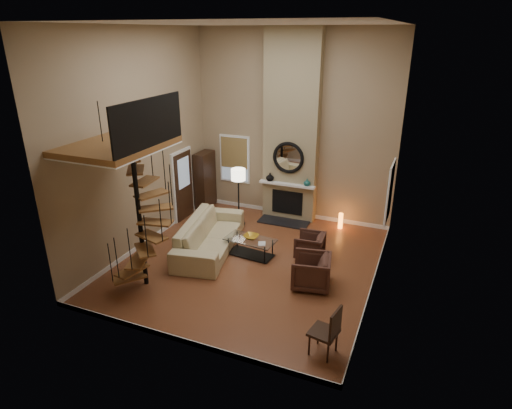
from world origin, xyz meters
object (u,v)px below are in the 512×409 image
at_px(armchair_near, 312,246).
at_px(side_chair, 329,330).
at_px(accent_lamp, 341,221).
at_px(sofa, 209,235).
at_px(coffee_table, 250,245).
at_px(floor_lamp, 238,179).
at_px(hutch, 205,180).
at_px(armchair_far, 315,272).

xyz_separation_m(armchair_near, side_chair, (1.20, -3.28, 0.17)).
bearing_deg(accent_lamp, sofa, -138.92).
relative_size(coffee_table, side_chair, 1.35).
distance_m(sofa, side_chair, 4.73).
xyz_separation_m(armchair_near, floor_lamp, (-2.58, 1.21, 1.06)).
bearing_deg(floor_lamp, coffee_table, -56.77).
distance_m(hutch, side_chair, 7.51).
relative_size(coffee_table, accent_lamp, 2.88).
distance_m(hutch, floor_lamp, 1.80).
height_order(sofa, side_chair, side_chair).
bearing_deg(floor_lamp, armchair_far, -39.04).
relative_size(accent_lamp, side_chair, 0.47).
distance_m(armchair_far, floor_lamp, 3.96).
height_order(armchair_near, accent_lamp, armchair_near).
relative_size(hutch, sofa, 0.60).
bearing_deg(side_chair, accent_lamp, 99.75).
distance_m(accent_lamp, side_chair, 5.40).
relative_size(hutch, armchair_far, 2.10).
bearing_deg(armchair_far, coffee_table, -122.93).
height_order(hutch, coffee_table, hutch).
relative_size(armchair_far, side_chair, 0.86).
xyz_separation_m(coffee_table, side_chair, (2.70, -2.85, 0.24)).
bearing_deg(side_chair, floor_lamp, 130.06).
relative_size(hutch, armchair_near, 2.53).
bearing_deg(sofa, coffee_table, -97.00).
xyz_separation_m(coffee_table, accent_lamp, (1.79, 2.46, -0.03)).
height_order(armchair_near, coffee_table, armchair_near).
height_order(armchair_far, side_chair, side_chair).
bearing_deg(armchair_near, floor_lamp, -119.02).
height_order(floor_lamp, accent_lamp, floor_lamp).
bearing_deg(accent_lamp, side_chair, -80.25).
relative_size(coffee_table, floor_lamp, 0.78).
bearing_deg(armchair_far, side_chair, 10.34).
height_order(sofa, accent_lamp, sofa).
height_order(coffee_table, accent_lamp, accent_lamp).
height_order(armchair_far, coffee_table, armchair_far).
bearing_deg(armchair_far, sofa, -113.64).
bearing_deg(hutch, sofa, -59.48).
relative_size(floor_lamp, accent_lamp, 3.71).
height_order(coffee_table, side_chair, side_chair).
xyz_separation_m(armchair_near, accent_lamp, (0.28, 2.04, -0.10)).
height_order(hutch, armchair_near, hutch).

